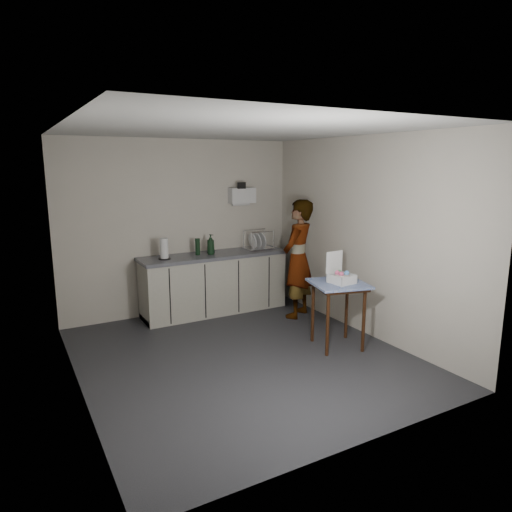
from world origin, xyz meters
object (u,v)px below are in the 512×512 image
dark_bottle (198,247)px  bakery_box (341,276)px  dish_rack (258,245)px  soap_bottle (211,244)px  paper_towel (164,249)px  kitchen_counter (214,285)px  standing_man (298,259)px  side_table (338,291)px  soda_can (212,250)px

dark_bottle → bakery_box: size_ratio=0.67×
bakery_box → dish_rack: bearing=84.8°
soap_bottle → dish_rack: dish_rack is taller
paper_towel → dish_rack: (1.55, 0.04, -0.07)m
kitchen_counter → paper_towel: (-0.77, -0.03, 0.63)m
paper_towel → bakery_box: bearing=-51.7°
bakery_box → soap_bottle: bearing=107.5°
kitchen_counter → standing_man: 1.34m
soap_bottle → bakery_box: soap_bottle is taller
dish_rack → standing_man: bearing=-74.1°
standing_man → dish_rack: (-0.23, 0.79, 0.11)m
standing_man → paper_towel: size_ratio=5.78×
kitchen_counter → side_table: bearing=-68.8°
kitchen_counter → standing_man: (1.00, -0.78, 0.44)m
soda_can → dish_rack: (0.78, -0.03, 0.01)m
standing_man → bakery_box: bearing=47.1°
soap_bottle → soda_can: soap_bottle is taller
soap_bottle → bakery_box: size_ratio=0.82×
side_table → paper_towel: size_ratio=2.73×
side_table → standing_man: (0.23, 1.21, 0.16)m
soap_bottle → paper_towel: 0.72m
standing_man → dish_rack: size_ratio=4.00×
soda_can → dish_rack: size_ratio=0.26×
dark_bottle → dish_rack: (1.01, -0.03, -0.05)m
standing_man → dish_rack: bearing=-107.1°
dark_bottle → bakery_box: bearing=-63.3°
paper_towel → dark_bottle: bearing=7.2°
kitchen_counter → soap_bottle: 0.64m
standing_man → dark_bottle: (-1.24, 0.82, 0.16)m
side_table → bakery_box: size_ratio=2.21×
standing_man → soap_bottle: standing_man is taller
dark_bottle → paper_towel: size_ratio=0.82×
kitchen_counter → dark_bottle: dark_bottle is taller
side_table → soda_can: (-0.78, 2.04, 0.25)m
dark_bottle → kitchen_counter: bearing=-9.2°
soda_can → dish_rack: dish_rack is taller
soda_can → paper_towel: 0.78m
soap_bottle → soda_can: (0.05, 0.07, -0.10)m
soap_bottle → dark_bottle: bearing=161.3°
standing_man → kitchen_counter: bearing=-71.0°
kitchen_counter → dark_bottle: (-0.24, 0.04, 0.61)m
kitchen_counter → side_table: (0.77, -1.99, 0.29)m
paper_towel → kitchen_counter: bearing=2.1°
dish_rack → soda_can: bearing=177.5°
soda_can → soap_bottle: bearing=-127.7°
soda_can → side_table: bearing=-69.2°
dish_rack → dark_bottle: bearing=178.4°
soda_can → bakery_box: bearing=-68.9°
paper_towel → bakery_box: (1.56, -1.98, -0.15)m
side_table → bakery_box: 0.19m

